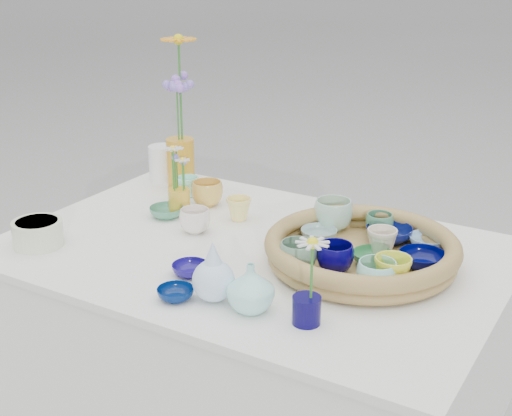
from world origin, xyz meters
The scene contains 32 objects.
wicker_tray centered at (0.28, 0.05, 0.80)m, with size 0.47×0.47×0.08m, color brown, non-canonical shape.
tray_ceramic_0 centered at (0.30, 0.19, 0.80)m, with size 0.12×0.12×0.04m, color #0B1254.
tray_ceramic_1 centered at (0.42, 0.08, 0.80)m, with size 0.11×0.11×0.04m, color #000344.
tray_ceramic_2 centered at (0.40, -0.07, 0.82)m, with size 0.08×0.08×0.08m, color gold.
tray_ceramic_3 centered at (0.31, 0.04, 0.80)m, with size 0.10×0.10×0.03m, color #399152.
tray_ceramic_4 centered at (0.18, -0.08, 0.82)m, with size 0.09×0.09×0.07m, color slate.
tray_ceramic_5 centered at (0.14, 0.10, 0.80)m, with size 0.09×0.09×0.03m, color #93B4B0.
tray_ceramic_6 centered at (0.14, 0.19, 0.82)m, with size 0.10×0.10×0.08m, color #A1CCB5.
tray_ceramic_7 centered at (0.31, 0.09, 0.82)m, with size 0.07×0.07×0.07m, color beige.
tray_ceramic_8 centered at (0.40, 0.20, 0.80)m, with size 0.10×0.10×0.03m, color #89B9ED.
tray_ceramic_9 centered at (0.25, -0.05, 0.82)m, with size 0.09×0.09×0.07m, color #050049.
tray_ceramic_10 centered at (0.17, 0.02, 0.80)m, with size 0.08×0.08×0.03m, color #FFE294.
tray_ceramic_11 centered at (0.37, -0.09, 0.82)m, with size 0.09×0.09×0.07m, color #8CD5CD.
tray_ceramic_12 centered at (0.26, 0.22, 0.81)m, with size 0.07×0.07×0.06m, color #448560.
loose_ceramic_0 centered at (-0.28, 0.20, 0.80)m, with size 0.09×0.09×0.07m, color gold.
loose_ceramic_1 centered at (-0.13, 0.15, 0.80)m, with size 0.07×0.07×0.07m, color #FFE97D.
loose_ceramic_2 centered at (-0.32, 0.07, 0.78)m, with size 0.10×0.10×0.03m, color #428363.
loose_ceramic_3 centered at (-0.19, 0.02, 0.80)m, with size 0.08×0.08×0.07m, color white.
loose_ceramic_4 centered at (-0.05, -0.20, 0.78)m, with size 0.09×0.09×0.03m, color navy.
loose_ceramic_5 centered at (-0.37, 0.24, 0.80)m, with size 0.07×0.07×0.06m, color #91E9CD.
loose_ceramic_6 centered at (0.00, -0.32, 0.78)m, with size 0.08×0.08×0.03m, color #031A52.
fluted_bowl centered at (-0.49, -0.26, 0.80)m, with size 0.13×0.13×0.07m, color beige, non-canonical shape.
bud_vase_paleblue centered at (0.07, -0.28, 0.84)m, with size 0.09×0.09×0.14m, color #C4DDF8, non-canonical shape.
bud_vase_seafoam centered at (0.16, -0.28, 0.82)m, with size 0.10×0.10×0.11m, color #A4EFE3.
bud_vase_cobalt centered at (0.29, -0.27, 0.80)m, with size 0.06×0.06×0.06m, color #09033D.
single_daisy centered at (0.30, -0.26, 0.89)m, with size 0.08×0.08×0.14m, color silver, non-canonical shape.
tall_vase_yellow centered at (-0.43, 0.28, 0.85)m, with size 0.09×0.09×0.16m, color orange.
gerbera centered at (-0.42, 0.29, 1.08)m, with size 0.12×0.12×0.32m, color orange, non-canonical shape.
hydrangea centered at (-0.43, 0.28, 1.01)m, with size 0.07×0.07×0.24m, color #846ACF, non-canonical shape.
white_pitcher centered at (-0.53, 0.32, 0.82)m, with size 0.12×0.09×0.12m, color white, non-canonical shape.
daisy_cup centered at (-0.32, 0.12, 0.80)m, with size 0.06×0.06×0.07m, color gold.
daisy_posy centered at (-0.32, 0.12, 0.90)m, with size 0.08×0.08×0.13m, color silver, non-canonical shape.
Camera 1 is at (0.86, -1.43, 1.51)m, focal length 50.00 mm.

